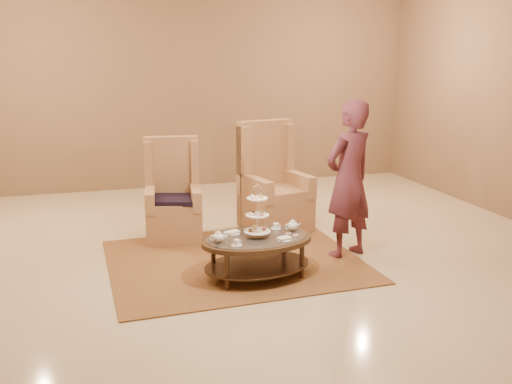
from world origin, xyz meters
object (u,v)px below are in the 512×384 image
object	(u,v)px
person	(349,180)
armchair_left	(173,204)
armchair_right	(272,193)
tea_table	(257,244)

from	to	relation	value
person	armchair_left	bearing A→B (deg)	-56.49
armchair_left	armchair_right	distance (m)	1.32
person	armchair_right	bearing A→B (deg)	-90.67
armchair_right	person	size ratio (longest dim) A/B	0.79
tea_table	person	xyz separation A→B (m)	(1.18, 0.36, 0.54)
tea_table	armchair_left	size ratio (longest dim) A/B	1.01
tea_table	armchair_right	world-z (taller)	armchair_right
armchair_left	person	distance (m)	2.26
person	tea_table	bearing A→B (deg)	-4.72
armchair_left	armchair_right	world-z (taller)	armchair_right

